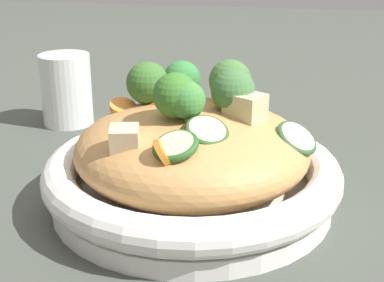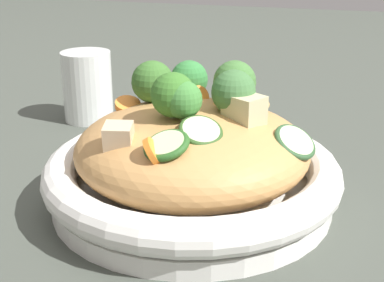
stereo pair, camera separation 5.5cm
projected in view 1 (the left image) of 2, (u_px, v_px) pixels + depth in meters
ground_plane at (192, 202)px, 0.59m from camera, size 3.00×3.00×0.00m
serving_bowl at (192, 178)px, 0.58m from camera, size 0.30×0.30×0.05m
noodle_heap at (192, 148)px, 0.57m from camera, size 0.24×0.24×0.09m
broccoli_florets at (193, 88)px, 0.57m from camera, size 0.16×0.15×0.06m
carrot_coins at (166, 110)px, 0.57m from camera, size 0.17×0.14×0.04m
zucchini_slices at (228, 139)px, 0.51m from camera, size 0.13×0.16×0.04m
chicken_chunks at (213, 117)px, 0.53m from camera, size 0.11×0.14×0.04m
drinking_glass at (66, 89)px, 0.81m from camera, size 0.07×0.07×0.10m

